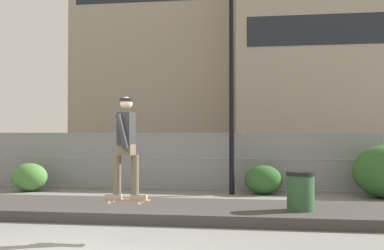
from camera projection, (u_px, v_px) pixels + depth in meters
The scene contains 13 objects.
gravel_berm at pixel (141, 210), 10.88m from camera, with size 13.98×2.55×0.23m, color #3D3A38.
skateboard at pixel (126, 200), 8.21m from camera, with size 0.80×0.22×0.07m.
skater at pixel (126, 141), 8.23m from camera, with size 0.72×0.58×1.73m.
chain_fence at pixel (179, 161), 15.64m from camera, with size 20.90×0.06×1.85m.
street_lamp at pixel (232, 39), 14.67m from camera, with size 0.44×0.44×7.62m.
parked_car_near at pixel (65, 158), 19.79m from camera, with size 4.40×1.95×1.66m.
parked_car_mid at pixel (194, 159), 18.57m from camera, with size 4.54×2.24×1.66m.
parked_car_far at pixel (347, 161), 17.71m from camera, with size 4.52×2.18×1.66m.
library_building at pixel (185, 36), 54.68m from camera, with size 21.05×15.61×25.68m.
office_block at pixel (362, 64), 45.44m from camera, with size 22.64×13.31×16.61m.
shrub_left at pixel (30, 177), 15.38m from camera, with size 1.14×0.94×0.88m.
shrub_center at pixel (264, 180), 14.58m from camera, with size 1.12×0.92×0.87m.
trash_bin at pixel (301, 196), 10.04m from camera, with size 0.59×0.59×1.03m.
Camera 1 is at (2.79, -7.12, 1.80)m, focal length 45.68 mm.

